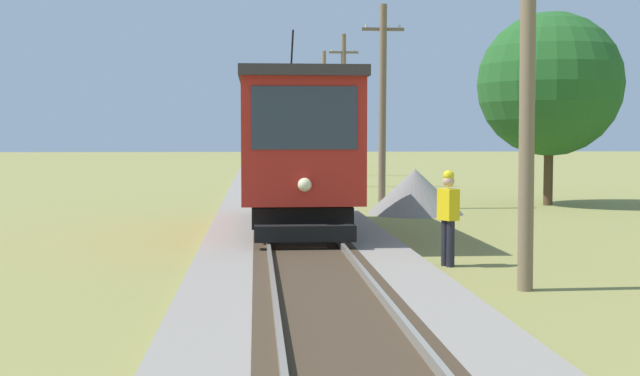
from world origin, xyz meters
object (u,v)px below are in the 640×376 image
at_px(red_tram, 295,145).
at_px(utility_pole_distant, 324,112).
at_px(tree_horizon, 550,84).
at_px(utility_pole_far, 344,109).
at_px(gravel_pile, 415,191).
at_px(utility_pole_horizon, 308,117).
at_px(track_worker, 448,213).
at_px(utility_pole_near_tram, 528,59).
at_px(utility_pole_mid, 383,104).

bearing_deg(red_tram, utility_pole_distant, 83.89).
bearing_deg(tree_horizon, red_tram, -139.94).
xyz_separation_m(utility_pole_distant, tree_horizon, (6.02, -22.30, 0.31)).
xyz_separation_m(red_tram, utility_pole_distant, (3.22, 30.07, 1.71)).
relative_size(utility_pole_far, gravel_pile, 2.43).
bearing_deg(utility_pole_far, tree_horizon, -61.35).
xyz_separation_m(utility_pole_horizon, gravel_pile, (0.75, -40.56, -3.29)).
relative_size(utility_pole_distant, track_worker, 4.26).
xyz_separation_m(red_tram, utility_pole_near_tram, (3.22, -7.75, 1.39)).
height_order(utility_pole_distant, track_worker, utility_pole_distant).
distance_m(utility_pole_horizon, track_worker, 50.93).
bearing_deg(utility_pole_distant, gravel_pile, -88.29).
height_order(utility_pole_horizon, gravel_pile, utility_pole_horizon).
relative_size(utility_pole_mid, utility_pole_distant, 0.88).
xyz_separation_m(red_tram, utility_pole_far, (3.22, 18.79, 1.53)).
xyz_separation_m(track_worker, tree_horizon, (6.67, 13.12, 3.23)).
bearing_deg(utility_pole_far, utility_pole_horizon, 90.00).
distance_m(red_tram, utility_pole_mid, 7.59).
relative_size(utility_pole_mid, track_worker, 3.77).
relative_size(red_tram, utility_pole_mid, 1.27).
height_order(red_tram, utility_pole_mid, utility_pole_mid).
distance_m(utility_pole_distant, tree_horizon, 23.10).
xyz_separation_m(red_tram, utility_pole_horizon, (3.22, 45.49, 1.79)).
height_order(track_worker, tree_horizon, tree_horizon).
distance_m(gravel_pile, tree_horizon, 6.94).
height_order(utility_pole_distant, tree_horizon, utility_pole_distant).
bearing_deg(gravel_pile, utility_pole_distant, 91.71).
xyz_separation_m(utility_pole_far, gravel_pile, (0.75, -13.85, -3.03)).
height_order(utility_pole_near_tram, utility_pole_distant, utility_pole_distant).
distance_m(utility_pole_mid, track_worker, 12.36).
bearing_deg(utility_pole_near_tram, utility_pole_horizon, 90.00).
relative_size(utility_pole_near_tram, tree_horizon, 1.04).
height_order(utility_pole_near_tram, gravel_pile, utility_pole_near_tram).
relative_size(utility_pole_distant, gravel_pile, 2.54).
height_order(red_tram, utility_pole_far, utility_pole_far).
relative_size(utility_pole_near_tram, utility_pole_far, 0.96).
bearing_deg(gravel_pile, utility_pole_near_tram, -93.39).
height_order(utility_pole_near_tram, utility_pole_far, utility_pole_far).
bearing_deg(utility_pole_distant, utility_pole_far, -90.00).
xyz_separation_m(utility_pole_mid, utility_pole_distant, (0.00, 23.32, 0.44)).
bearing_deg(utility_pole_near_tram, utility_pole_far, 90.00).
bearing_deg(utility_pole_mid, track_worker, -93.06).
xyz_separation_m(red_tram, tree_horizon, (9.24, 7.77, 2.02)).
bearing_deg(utility_pole_distant, utility_pole_mid, -90.00).
height_order(utility_pole_mid, tree_horizon, utility_pole_mid).
xyz_separation_m(red_tram, track_worker, (2.57, -5.35, -1.21)).
height_order(gravel_pile, track_worker, track_worker).
bearing_deg(utility_pole_far, track_worker, -91.53).
bearing_deg(gravel_pile, tree_horizon, 28.29).
relative_size(gravel_pile, tree_horizon, 0.45).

